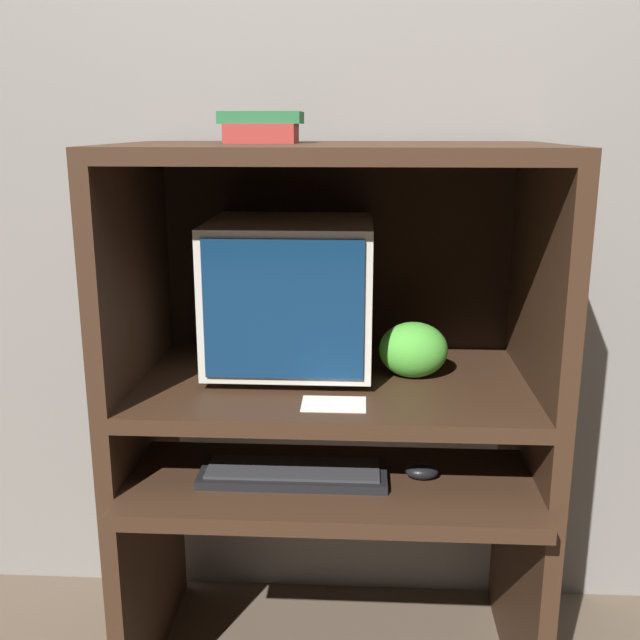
{
  "coord_description": "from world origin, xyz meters",
  "views": [
    {
      "loc": [
        0.06,
        -1.43,
        1.38
      ],
      "look_at": [
        -0.03,
        0.29,
        0.93
      ],
      "focal_mm": 42.0,
      "sensor_mm": 36.0,
      "label": 1
    }
  ],
  "objects_px": {
    "mouse": "(422,471)",
    "book_stack": "(262,127)",
    "crt_monitor": "(291,294)",
    "keyboard": "(293,473)",
    "snack_bag": "(413,350)"
  },
  "relations": [
    {
      "from": "crt_monitor",
      "to": "book_stack",
      "type": "height_order",
      "value": "book_stack"
    },
    {
      "from": "mouse",
      "to": "snack_bag",
      "type": "height_order",
      "value": "snack_bag"
    },
    {
      "from": "keyboard",
      "to": "mouse",
      "type": "distance_m",
      "value": 0.29
    },
    {
      "from": "crt_monitor",
      "to": "snack_bag",
      "type": "relative_size",
      "value": 2.38
    },
    {
      "from": "snack_bag",
      "to": "keyboard",
      "type": "bearing_deg",
      "value": -145.76
    },
    {
      "from": "book_stack",
      "to": "keyboard",
      "type": "bearing_deg",
      "value": -69.28
    },
    {
      "from": "snack_bag",
      "to": "book_stack",
      "type": "distance_m",
      "value": 0.64
    },
    {
      "from": "keyboard",
      "to": "snack_bag",
      "type": "height_order",
      "value": "snack_bag"
    },
    {
      "from": "mouse",
      "to": "book_stack",
      "type": "xyz_separation_m",
      "value": [
        -0.38,
        0.22,
        0.76
      ]
    },
    {
      "from": "keyboard",
      "to": "snack_bag",
      "type": "distance_m",
      "value": 0.41
    },
    {
      "from": "crt_monitor",
      "to": "keyboard",
      "type": "distance_m",
      "value": 0.44
    },
    {
      "from": "mouse",
      "to": "book_stack",
      "type": "relative_size",
      "value": 0.4
    },
    {
      "from": "crt_monitor",
      "to": "book_stack",
      "type": "bearing_deg",
      "value": -179.27
    },
    {
      "from": "crt_monitor",
      "to": "keyboard",
      "type": "relative_size",
      "value": 0.93
    },
    {
      "from": "crt_monitor",
      "to": "snack_bag",
      "type": "height_order",
      "value": "crt_monitor"
    }
  ]
}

